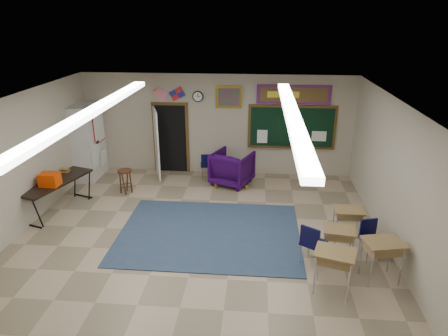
# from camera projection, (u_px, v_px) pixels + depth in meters

# --- Properties ---
(floor) EXTENTS (9.00, 9.00, 0.00)m
(floor) POSITION_uv_depth(u_px,v_px,m) (195.00, 253.00, 8.21)
(floor) COLOR tan
(floor) RESTS_ON ground
(back_wall) EXTENTS (8.00, 0.04, 3.00)m
(back_wall) POSITION_uv_depth(u_px,v_px,m) (217.00, 125.00, 11.85)
(back_wall) COLOR #A89F88
(back_wall) RESTS_ON floor
(right_wall) EXTENTS (0.04, 9.00, 3.00)m
(right_wall) POSITION_uv_depth(u_px,v_px,m) (408.00, 194.00, 7.35)
(right_wall) COLOR #A89F88
(right_wall) RESTS_ON floor
(ceiling) EXTENTS (8.00, 9.00, 0.04)m
(ceiling) POSITION_uv_depth(u_px,v_px,m) (191.00, 109.00, 7.12)
(ceiling) COLOR silver
(ceiling) RESTS_ON back_wall
(area_rug) EXTENTS (4.00, 3.00, 0.02)m
(area_rug) POSITION_uv_depth(u_px,v_px,m) (209.00, 233.00, 8.93)
(area_rug) COLOR #2C4055
(area_rug) RESTS_ON floor
(fluorescent_strips) EXTENTS (3.86, 6.00, 0.10)m
(fluorescent_strips) POSITION_uv_depth(u_px,v_px,m) (191.00, 113.00, 7.14)
(fluorescent_strips) COLOR white
(fluorescent_strips) RESTS_ON ceiling
(doorway) EXTENTS (1.10, 0.89, 2.16)m
(doorway) POSITION_uv_depth(u_px,v_px,m) (167.00, 139.00, 11.99)
(doorway) COLOR black
(doorway) RESTS_ON back_wall
(chalkboard) EXTENTS (2.55, 0.14, 1.30)m
(chalkboard) POSITION_uv_depth(u_px,v_px,m) (292.00, 128.00, 11.65)
(chalkboard) COLOR #513617
(chalkboard) RESTS_ON back_wall
(bulletin_board) EXTENTS (2.10, 0.05, 0.55)m
(bulletin_board) POSITION_uv_depth(u_px,v_px,m) (294.00, 95.00, 11.29)
(bulletin_board) COLOR #B51A0F
(bulletin_board) RESTS_ON back_wall
(framed_art_print) EXTENTS (0.75, 0.05, 0.65)m
(framed_art_print) POSITION_uv_depth(u_px,v_px,m) (229.00, 97.00, 11.48)
(framed_art_print) COLOR olive
(framed_art_print) RESTS_ON back_wall
(wall_clock) EXTENTS (0.32, 0.05, 0.32)m
(wall_clock) POSITION_uv_depth(u_px,v_px,m) (198.00, 96.00, 11.55)
(wall_clock) COLOR black
(wall_clock) RESTS_ON back_wall
(wall_flags) EXTENTS (1.16, 0.06, 0.70)m
(wall_flags) POSITION_uv_depth(u_px,v_px,m) (169.00, 92.00, 11.55)
(wall_flags) COLOR red
(wall_flags) RESTS_ON back_wall
(storage_cabinet) EXTENTS (0.59, 1.25, 2.20)m
(storage_cabinet) POSITION_uv_depth(u_px,v_px,m) (89.00, 141.00, 11.68)
(storage_cabinet) COLOR silver
(storage_cabinet) RESTS_ON floor
(wingback_armchair) EXTENTS (1.35, 1.36, 0.96)m
(wingback_armchair) POSITION_uv_depth(u_px,v_px,m) (232.00, 168.00, 11.39)
(wingback_armchair) COLOR #230539
(wingback_armchair) RESTS_ON floor
(student_chair_reading) EXTENTS (0.46, 0.46, 0.80)m
(student_chair_reading) POSITION_uv_depth(u_px,v_px,m) (207.00, 165.00, 11.79)
(student_chair_reading) COLOR black
(student_chair_reading) RESTS_ON floor
(student_chair_desk_a) EXTENTS (0.61, 0.61, 0.87)m
(student_chair_desk_a) POSITION_uv_depth(u_px,v_px,m) (313.00, 244.00, 7.72)
(student_chair_desk_a) COLOR black
(student_chair_desk_a) RESTS_ON floor
(student_chair_desk_b) EXTENTS (0.49, 0.49, 0.79)m
(student_chair_desk_b) POSITION_uv_depth(u_px,v_px,m) (371.00, 241.00, 7.89)
(student_chair_desk_b) COLOR black
(student_chair_desk_b) RESTS_ON floor
(student_desk_front_left) EXTENTS (0.66, 0.53, 0.73)m
(student_desk_front_left) POSITION_uv_depth(u_px,v_px,m) (338.00, 243.00, 7.79)
(student_desk_front_left) COLOR olive
(student_desk_front_left) RESTS_ON floor
(student_desk_front_right) EXTENTS (0.62, 0.46, 0.74)m
(student_desk_front_right) POSITION_uv_depth(u_px,v_px,m) (347.00, 223.00, 8.54)
(student_desk_front_right) COLOR olive
(student_desk_front_right) RESTS_ON floor
(student_desk_back_left) EXTENTS (0.80, 0.68, 0.81)m
(student_desk_back_left) POSITION_uv_depth(u_px,v_px,m) (333.00, 269.00, 6.92)
(student_desk_back_left) COLOR olive
(student_desk_back_left) RESTS_ON floor
(student_desk_back_right) EXTENTS (0.78, 0.64, 0.82)m
(student_desk_back_right) POSITION_uv_depth(u_px,v_px,m) (381.00, 259.00, 7.22)
(student_desk_back_right) COLOR olive
(student_desk_back_right) RESTS_ON floor
(folding_table) EXTENTS (1.20, 2.05, 1.11)m
(folding_table) POSITION_uv_depth(u_px,v_px,m) (57.00, 195.00, 9.80)
(folding_table) COLOR black
(folding_table) RESTS_ON floor
(wooden_stool) EXTENTS (0.38, 0.38, 0.67)m
(wooden_stool) POSITION_uv_depth(u_px,v_px,m) (126.00, 181.00, 10.83)
(wooden_stool) COLOR #442514
(wooden_stool) RESTS_ON floor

